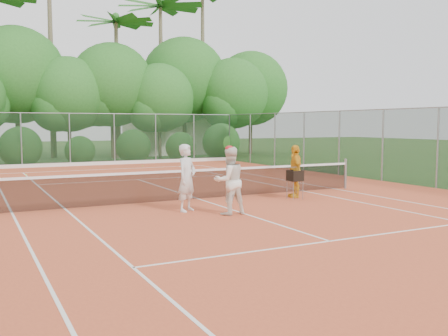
# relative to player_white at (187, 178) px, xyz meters

# --- Properties ---
(ground) EXTENTS (120.00, 120.00, 0.00)m
(ground) POSITION_rel_player_white_xyz_m (1.20, 1.83, -0.94)
(ground) COLOR #28491A
(ground) RESTS_ON ground
(clay_court) EXTENTS (18.00, 36.00, 0.02)m
(clay_court) POSITION_rel_player_white_xyz_m (1.20, 1.83, -0.93)
(clay_court) COLOR #C9532E
(clay_court) RESTS_ON ground
(club_building) EXTENTS (8.00, 5.00, 3.00)m
(club_building) POSITION_rel_player_white_xyz_m (10.20, 25.83, 0.56)
(club_building) COLOR beige
(club_building) RESTS_ON ground
(tennis_net) EXTENTS (11.97, 0.10, 1.10)m
(tennis_net) POSITION_rel_player_white_xyz_m (1.20, 1.83, -0.41)
(tennis_net) COLOR gray
(tennis_net) RESTS_ON clay_court
(player_white) EXTENTS (0.80, 0.74, 1.83)m
(player_white) POSITION_rel_player_white_xyz_m (0.00, 0.00, 0.00)
(player_white) COLOR silver
(player_white) RESTS_ON clay_court
(player_center_grp) EXTENTS (0.89, 0.70, 1.82)m
(player_center_grp) POSITION_rel_player_white_xyz_m (0.80, -0.95, -0.02)
(player_center_grp) COLOR white
(player_center_grp) RESTS_ON clay_court
(player_yellow) EXTENTS (0.73, 1.08, 1.71)m
(player_yellow) POSITION_rel_player_white_xyz_m (4.15, 0.82, -0.06)
(player_yellow) COLOR gold
(player_yellow) RESTS_ON clay_court
(ball_hopper) EXTENTS (0.40, 0.40, 0.92)m
(ball_hopper) POSITION_rel_player_white_xyz_m (3.92, 0.50, -0.19)
(ball_hopper) COLOR gray
(ball_hopper) RESTS_ON clay_court
(stray_ball_a) EXTENTS (0.07, 0.07, 0.07)m
(stray_ball_a) POSITION_rel_player_white_xyz_m (-2.90, 12.29, -0.88)
(stray_ball_a) COLOR #CAEF37
(stray_ball_a) RESTS_ON clay_court
(stray_ball_b) EXTENTS (0.07, 0.07, 0.07)m
(stray_ball_b) POSITION_rel_player_white_xyz_m (3.49, 14.65, -0.88)
(stray_ball_b) COLOR #AECD2F
(stray_ball_b) RESTS_ON clay_court
(stray_ball_c) EXTENTS (0.07, 0.07, 0.07)m
(stray_ball_c) POSITION_rel_player_white_xyz_m (6.03, 10.10, -0.88)
(stray_ball_c) COLOR #C6E635
(stray_ball_c) RESTS_ON clay_court
(court_markings) EXTENTS (11.03, 23.83, 0.01)m
(court_markings) POSITION_rel_player_white_xyz_m (1.20, 1.83, -0.91)
(court_markings) COLOR white
(court_markings) RESTS_ON clay_court
(fence_back) EXTENTS (18.07, 0.07, 3.00)m
(fence_back) POSITION_rel_player_white_xyz_m (1.20, 16.83, 0.58)
(fence_back) COLOR #19381E
(fence_back) RESTS_ON clay_court
(fence_right) EXTENTS (0.07, 33.07, 3.00)m
(fence_right) POSITION_rel_player_white_xyz_m (10.20, 0.33, 0.58)
(fence_right) COLOR #19381E
(fence_right) RESTS_ON clay_court
(tropical_treeline) EXTENTS (32.10, 8.49, 15.03)m
(tropical_treeline) POSITION_rel_player_white_xyz_m (2.64, 22.05, 4.18)
(tropical_treeline) COLOR brown
(tropical_treeline) RESTS_ON ground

